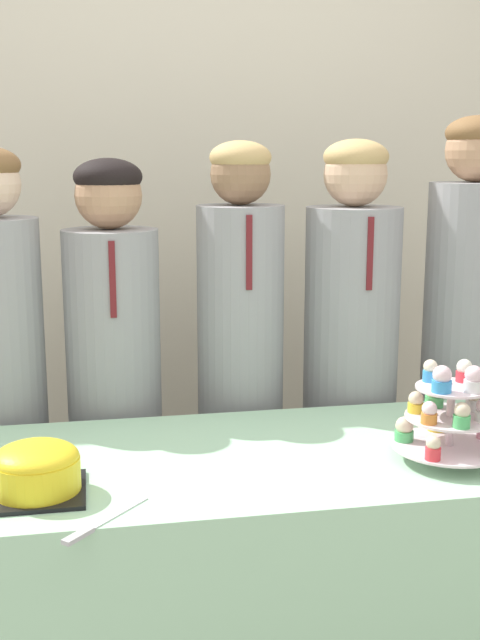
{
  "coord_description": "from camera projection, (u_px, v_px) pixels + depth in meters",
  "views": [
    {
      "loc": [
        -0.42,
        -1.54,
        1.45
      ],
      "look_at": [
        -0.06,
        0.38,
        1.05
      ],
      "focal_mm": 45.0,
      "sensor_mm": 36.0,
      "label": 1
    }
  ],
  "objects": [
    {
      "name": "wall_back",
      "position": [
        195.0,
        182.0,
        3.16
      ],
      "size": [
        9.0,
        0.06,
        2.7
      ],
      "color": "beige",
      "rests_on": "ground_plane"
    },
    {
      "name": "table",
      "position": [
        264.0,
        579.0,
        2.12
      ],
      "size": [
        1.7,
        0.7,
        0.7
      ],
      "color": "#A8DBB2",
      "rests_on": "ground_plane"
    },
    {
      "name": "round_cake",
      "position": [
        36.0,
        469.0,
        1.79
      ],
      "size": [
        0.21,
        0.21,
        0.12
      ],
      "color": "black",
      "rests_on": "table"
    },
    {
      "name": "cake_knife",
      "position": [
        94.0,
        527.0,
        1.64
      ],
      "size": [
        0.18,
        0.2,
        0.01
      ],
      "rotation": [
        0.0,
        0.0,
        0.83
      ],
      "color": "silver",
      "rests_on": "table"
    },
    {
      "name": "cupcake_stand",
      "position": [
        450.0,
        413.0,
        1.98
      ],
      "size": [
        0.28,
        0.28,
        0.26
      ],
      "color": "silver",
      "rests_on": "table"
    },
    {
      "name": "student_0",
      "position": [
        0.0,
        403.0,
        2.43
      ],
      "size": [
        0.28,
        0.29,
        1.48
      ],
      "color": "#939399",
      "rests_on": "ground_plane"
    },
    {
      "name": "student_1",
      "position": [
        115.0,
        402.0,
        2.5
      ],
      "size": [
        0.29,
        0.29,
        1.44
      ],
      "color": "#939399",
      "rests_on": "ground_plane"
    },
    {
      "name": "student_2",
      "position": [
        240.0,
        388.0,
        2.56
      ],
      "size": [
        0.27,
        0.28,
        1.5
      ],
      "color": "#939399",
      "rests_on": "ground_plane"
    },
    {
      "name": "student_3",
      "position": [
        350.0,
        383.0,
        2.63
      ],
      "size": [
        0.31,
        0.31,
        1.5
      ],
      "color": "#939399",
      "rests_on": "ground_plane"
    },
    {
      "name": "student_4",
      "position": [
        464.0,
        364.0,
        2.69
      ],
      "size": [
        0.29,
        0.29,
        1.58
      ],
      "color": "#939399",
      "rests_on": "ground_plane"
    }
  ]
}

